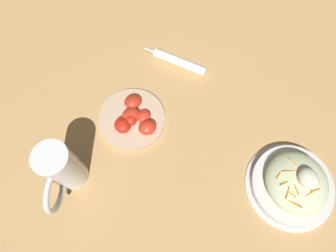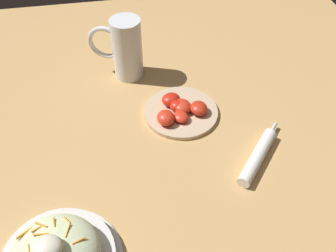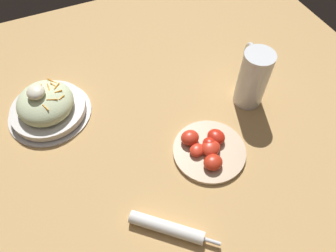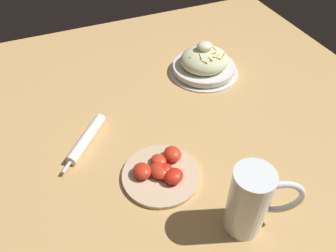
{
  "view_description": "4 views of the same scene",
  "coord_description": "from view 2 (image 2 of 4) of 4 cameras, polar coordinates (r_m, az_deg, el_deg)",
  "views": [
    {
      "loc": [
        0.28,
        -0.08,
        0.75
      ],
      "look_at": [
        0.02,
        -0.0,
        0.06
      ],
      "focal_mm": 31.36,
      "sensor_mm": 36.0,
      "label": 1
    },
    {
      "loc": [
        0.09,
        0.56,
        0.64
      ],
      "look_at": [
        -0.0,
        0.01,
        0.06
      ],
      "focal_mm": 38.93,
      "sensor_mm": 36.0,
      "label": 2
    },
    {
      "loc": [
        -0.39,
        0.18,
        0.69
      ],
      "look_at": [
        0.01,
        0.0,
        0.09
      ],
      "focal_mm": 33.56,
      "sensor_mm": 36.0,
      "label": 3
    },
    {
      "loc": [
        -0.23,
        -0.55,
        0.65
      ],
      "look_at": [
        -0.0,
        -0.01,
        0.08
      ],
      "focal_mm": 35.95,
      "sensor_mm": 36.0,
      "label": 4
    }
  ],
  "objects": [
    {
      "name": "tomato_plate",
      "position": [
        0.91,
        1.91,
        2.46
      ],
      "size": [
        0.19,
        0.19,
        0.04
      ],
      "color": "#D1B28E",
      "rests_on": "ground_plane"
    },
    {
      "name": "ground_plane",
      "position": [
        0.85,
        -0.38,
        -2.39
      ],
      "size": [
        1.43,
        1.43,
        0.0
      ],
      "primitive_type": "plane",
      "color": "tan"
    },
    {
      "name": "beer_mug",
      "position": [
        1.0,
        -6.59,
        11.49
      ],
      "size": [
        0.14,
        0.09,
        0.17
      ],
      "color": "white",
      "rests_on": "ground_plane"
    },
    {
      "name": "napkin_roll",
      "position": [
        0.83,
        13.9,
        -4.61
      ],
      "size": [
        0.15,
        0.16,
        0.03
      ],
      "color": "white",
      "rests_on": "ground_plane"
    }
  ]
}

